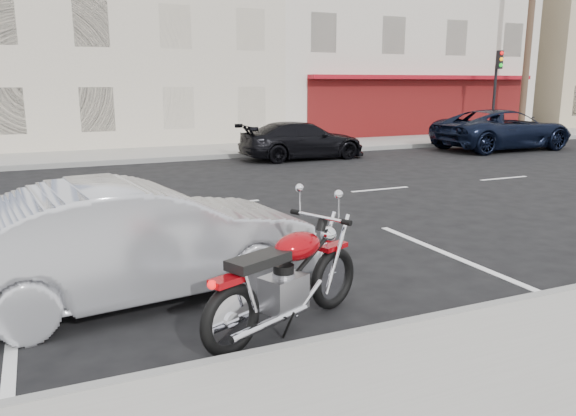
% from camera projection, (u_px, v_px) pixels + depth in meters
% --- Properties ---
extents(ground, '(120.00, 120.00, 0.00)m').
position_uv_depth(ground, '(307.00, 196.00, 12.98)').
color(ground, black).
rests_on(ground, ground).
extents(sidewalk_far, '(80.00, 3.40, 0.15)m').
position_uv_depth(sidewalk_far, '(59.00, 159.00, 18.73)').
color(sidewalk_far, gray).
rests_on(sidewalk_far, ground).
extents(curb_near, '(80.00, 0.12, 0.16)m').
position_uv_depth(curb_near, '(136.00, 384.00, 4.74)').
color(curb_near, gray).
rests_on(curb_near, ground).
extents(curb_far, '(80.00, 0.12, 0.16)m').
position_uv_depth(curb_far, '(61.00, 165.00, 17.21)').
color(curb_far, gray).
rests_on(curb_far, ground).
extents(bldg_cream, '(12.00, 12.00, 11.50)m').
position_uv_depth(bldg_cream, '(111.00, 11.00, 25.45)').
color(bldg_cream, beige).
rests_on(bldg_cream, ground).
extents(bldg_corner, '(14.00, 12.00, 12.50)m').
position_uv_depth(bldg_corner, '(359.00, 13.00, 30.50)').
color(bldg_corner, beige).
rests_on(bldg_corner, ground).
extents(bldg_far_east, '(12.00, 12.00, 11.00)m').
position_uv_depth(bldg_far_east, '(556.00, 36.00, 36.62)').
color(bldg_far_east, tan).
rests_on(bldg_far_east, ground).
extents(utility_pole, '(1.80, 0.30, 9.00)m').
position_uv_depth(utility_pole, '(529.00, 34.00, 25.76)').
color(utility_pole, '#422D1E').
rests_on(utility_pole, sidewalk_far).
extents(traffic_light, '(0.26, 0.30, 3.80)m').
position_uv_depth(traffic_light, '(496.00, 83.00, 25.20)').
color(traffic_light, black).
rests_on(traffic_light, sidewalk_far).
extents(fire_hydrant, '(0.20, 0.20, 0.72)m').
position_uv_depth(fire_hydrant, '(464.00, 129.00, 25.20)').
color(fire_hydrant, beige).
rests_on(fire_hydrant, sidewalk_far).
extents(motorcycle, '(2.16, 1.12, 1.15)m').
position_uv_depth(motorcycle, '(335.00, 264.00, 6.45)').
color(motorcycle, black).
rests_on(motorcycle, ground).
extents(sedan_silver, '(4.54, 2.06, 1.44)m').
position_uv_depth(sedan_silver, '(137.00, 241.00, 6.70)').
color(sedan_silver, '#ACADB4').
rests_on(sedan_silver, ground).
extents(suv_far, '(5.61, 2.62, 1.55)m').
position_uv_depth(suv_far, '(503.00, 130.00, 21.76)').
color(suv_far, black).
rests_on(suv_far, ground).
extents(car_far, '(4.37, 1.78, 1.27)m').
position_uv_depth(car_far, '(302.00, 140.00, 19.13)').
color(car_far, black).
rests_on(car_far, ground).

